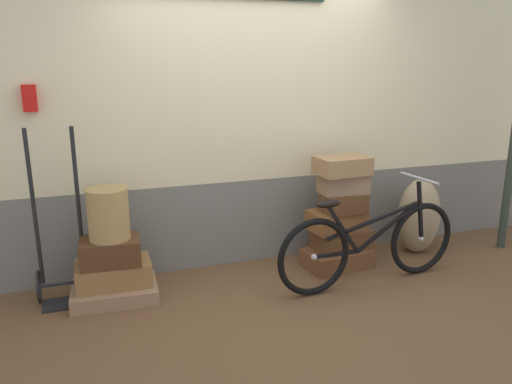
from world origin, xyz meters
TOP-DOWN VIEW (x-y plane):
  - ground at (0.00, 0.00)m, footprint 8.54×5.20m
  - station_building at (0.01, 0.85)m, footprint 6.54×0.74m
  - suitcase_0 at (-1.30, 0.36)m, footprint 0.68×0.50m
  - suitcase_1 at (-1.30, 0.38)m, footprint 0.58×0.37m
  - suitcase_2 at (-1.32, 0.36)m, footprint 0.47×0.35m
  - suitcase_3 at (0.67, 0.35)m, footprint 0.62×0.44m
  - suitcase_4 at (0.73, 0.38)m, footprint 0.52×0.36m
  - suitcase_5 at (0.67, 0.40)m, footprint 0.52×0.37m
  - suitcase_6 at (0.71, 0.34)m, footprint 0.38×0.26m
  - suitcase_7 at (0.72, 0.38)m, footprint 0.43×0.27m
  - suitcase_8 at (0.69, 0.36)m, footprint 0.47×0.33m
  - wicker_basket at (-1.31, 0.37)m, footprint 0.31×0.31m
  - luggage_trolley at (-1.68, 0.48)m, footprint 0.40×0.35m
  - burlap_sack at (1.59, 0.43)m, footprint 0.42×0.36m
  - bicycle at (0.75, -0.06)m, footprint 1.73×0.46m

SIDE VIEW (x-z plane):
  - ground at x=0.00m, z-range -0.06..0.00m
  - suitcase_0 at x=-1.30m, z-range 0.00..0.12m
  - suitcase_3 at x=0.67m, z-range 0.00..0.17m
  - suitcase_1 at x=-1.30m, z-range 0.12..0.30m
  - suitcase_4 at x=0.73m, z-range 0.17..0.35m
  - luggage_trolley at x=-1.68m, z-range -0.34..1.03m
  - bicycle at x=0.75m, z-range -0.10..0.79m
  - burlap_sack at x=1.59m, z-range 0.00..0.74m
  - suitcase_2 at x=-1.32m, z-range 0.30..0.50m
  - suitcase_5 at x=0.67m, z-range 0.35..0.52m
  - suitcase_6 at x=0.71m, z-range 0.52..0.69m
  - wicker_basket at x=-1.31m, z-range 0.50..0.90m
  - suitcase_7 at x=0.72m, z-range 0.69..0.87m
  - suitcase_8 at x=0.69m, z-range 0.87..1.02m
  - station_building at x=0.01m, z-range 0.01..2.67m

